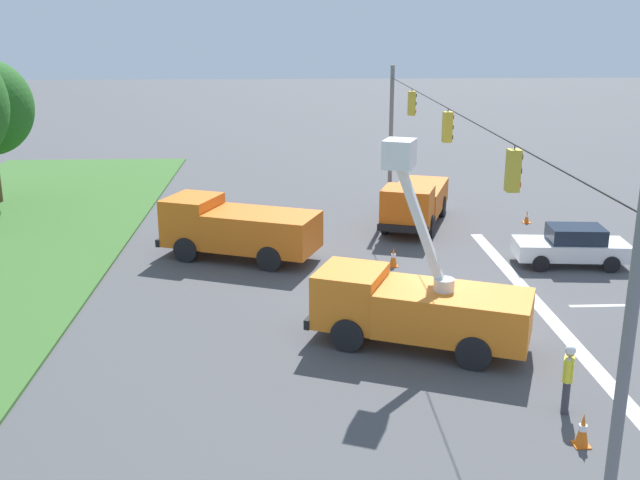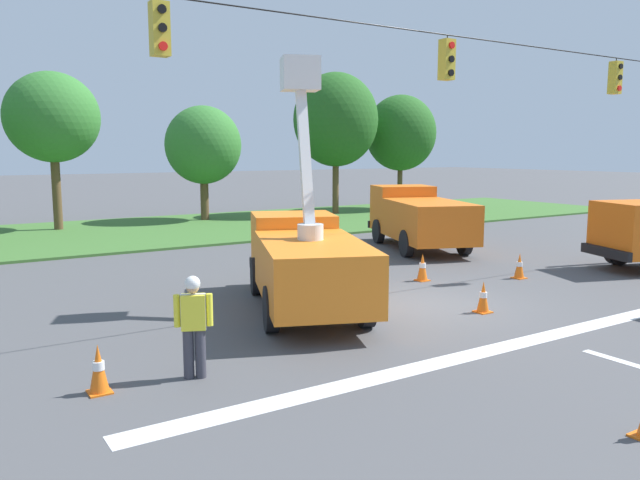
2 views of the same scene
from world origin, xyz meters
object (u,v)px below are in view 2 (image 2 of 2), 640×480
tree_far_east (336,120)px  traffic_cone_mid_right (519,266)px  tree_east_end (401,133)px  utility_truck_bucket_lift (305,255)px  traffic_cone_foreground_right (483,297)px  utility_truck_support_near (418,217)px  road_worker (194,321)px  tree_centre (52,118)px  tree_east (203,145)px  traffic_cone_mid_left (422,267)px  traffic_cone_foreground_left (99,369)px

tree_far_east → traffic_cone_mid_right: size_ratio=10.91×
tree_far_east → tree_east_end: size_ratio=1.14×
tree_far_east → utility_truck_bucket_lift: bearing=-125.9°
tree_far_east → traffic_cone_foreground_right: bearing=-115.3°
utility_truck_support_near → road_worker: 15.53m
tree_centre → tree_east_end: bearing=-1.0°
tree_east → utility_truck_support_near: (3.44, -13.60, -2.88)m
tree_far_east → utility_truck_support_near: (-4.55, -12.60, -4.40)m
utility_truck_bucket_lift → traffic_cone_foreground_right: bearing=-38.0°
tree_east → tree_east_end: tree_east_end is taller
utility_truck_support_near → traffic_cone_mid_right: bearing=-102.6°
tree_east → traffic_cone_mid_left: bearing=-92.0°
tree_centre → tree_far_east: bearing=-2.9°
road_worker → tree_far_east: bearing=51.0°
tree_east_end → traffic_cone_mid_right: (-11.29, -19.18, -4.61)m
traffic_cone_mid_left → road_worker: bearing=-155.4°
tree_east_end → utility_truck_bucket_lift: (-18.66, -18.79, -3.67)m
tree_centre → traffic_cone_foreground_left: 22.82m
utility_truck_support_near → traffic_cone_foreground_right: 10.00m
tree_east → traffic_cone_mid_right: tree_east is taller
tree_far_east → traffic_cone_mid_left: (-8.64, -17.42, -5.26)m
tree_east → traffic_cone_foreground_right: bearing=-95.0°
traffic_cone_mid_right → traffic_cone_foreground_right: bearing=-150.6°
tree_east → traffic_cone_foreground_right: (-1.92, -21.99, -3.77)m
traffic_cone_foreground_left → traffic_cone_mid_right: traffic_cone_foreground_left is taller
tree_centre → tree_east_end: tree_centre is taller
utility_truck_bucket_lift → traffic_cone_mid_right: size_ratio=8.72×
tree_centre → traffic_cone_foreground_right: 23.06m
traffic_cone_foreground_right → road_worker: bearing=-176.9°
utility_truck_bucket_lift → traffic_cone_foreground_left: size_ratio=8.40×
road_worker → utility_truck_bucket_lift: bearing=37.0°
tree_east → tree_centre: bearing=-178.5°
tree_east_end → utility_truck_support_near: bearing=-127.3°
tree_east_end → road_worker: (-22.71, -21.84, -3.99)m
tree_far_east → traffic_cone_foreground_left: bearing=-131.7°
utility_truck_bucket_lift → traffic_cone_mid_right: 7.44m
utility_truck_bucket_lift → traffic_cone_foreground_left: utility_truck_bucket_lift is taller
tree_far_east → traffic_cone_mid_left: size_ratio=10.24×
traffic_cone_foreground_left → tree_centre: bearing=81.5°
utility_truck_support_near → traffic_cone_foreground_right: utility_truck_support_near is taller
tree_east_end → traffic_cone_foreground_right: bearing=-125.5°
tree_east → tree_east_end: 13.40m
traffic_cone_foreground_right → traffic_cone_mid_left: 3.79m
tree_east → tree_far_east: size_ratio=0.74×
traffic_cone_mid_right → traffic_cone_foreground_left: bearing=-169.2°
traffic_cone_foreground_left → traffic_cone_mid_right: bearing=10.8°
tree_east → traffic_cone_foreground_left: size_ratio=7.81×
tree_east_end → utility_truck_bucket_lift: tree_east_end is taller
tree_east_end → traffic_cone_foreground_right: 26.72m
tree_centre → utility_truck_bucket_lift: 19.71m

